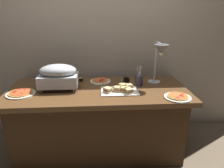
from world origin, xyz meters
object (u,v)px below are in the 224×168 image
pizza_plate_center (21,93)px  pizza_plate_raised_stand (100,81)px  chafing_dish (58,75)px  sauce_cup_near (80,79)px  pizza_plate_front (178,97)px  sandwich_platter (121,90)px  sauce_cup_far (126,80)px  heat_lamp (160,54)px  utensil_holder (139,80)px

pizza_plate_center → pizza_plate_raised_stand: bearing=22.7°
chafing_dish → pizza_plate_center: chafing_dish is taller
chafing_dish → sauce_cup_near: size_ratio=5.69×
pizza_plate_front → sandwich_platter: (-0.53, 0.20, 0.01)m
pizza_plate_front → sauce_cup_near: size_ratio=3.65×
pizza_plate_center → sauce_cup_far: size_ratio=4.08×
chafing_dish → sauce_cup_far: bearing=15.2°
pizza_plate_center → sauce_cup_near: size_ratio=4.04×
sandwich_platter → sauce_cup_near: size_ratio=5.45×
chafing_dish → sauce_cup_far: (0.74, 0.20, -0.13)m
sandwich_platter → pizza_plate_front: bearing=-20.4°
heat_lamp → sauce_cup_far: heat_lamp is taller
pizza_plate_center → utensil_holder: bearing=8.5°
sauce_cup_far → heat_lamp: bearing=-30.8°
chafing_dish → heat_lamp: bearing=0.5°
sauce_cup_near → pizza_plate_center: bearing=-145.8°
chafing_dish → sauce_cup_near: (0.20, 0.26, -0.13)m
sandwich_platter → sauce_cup_near: bearing=139.7°
heat_lamp → sandwich_platter: 0.56m
chafing_dish → pizza_plate_center: 0.41m
pizza_plate_center → sandwich_platter: size_ratio=0.74×
pizza_plate_raised_stand → utensil_holder: size_ratio=1.06×
sauce_cup_near → pizza_plate_front: bearing=-30.5°
heat_lamp → sauce_cup_near: bearing=164.0°
pizza_plate_raised_stand → sauce_cup_near: bearing=169.0°
pizza_plate_front → utensil_holder: utensil_holder is taller
pizza_plate_front → sandwich_platter: 0.56m
pizza_plate_front → pizza_plate_center: size_ratio=0.90×
chafing_dish → pizza_plate_center: size_ratio=1.41×
sandwich_platter → sauce_cup_far: 0.33m
sauce_cup_near → utensil_holder: bearing=-16.6°
sauce_cup_far → utensil_holder: bearing=-49.5°
heat_lamp → sauce_cup_near: (-0.86, 0.25, -0.35)m
chafing_dish → utensil_holder: 0.87m
pizza_plate_raised_stand → sandwich_platter: size_ratio=0.63×
sauce_cup_far → chafing_dish: bearing=-164.8°
pizza_plate_raised_stand → sauce_cup_far: bearing=-1.8°
pizza_plate_raised_stand → utensil_holder: 0.45m
pizza_plate_center → utensil_holder: 1.24m
chafing_dish → sauce_cup_near: bearing=52.5°
chafing_dish → sauce_cup_far: chafing_dish is taller
sandwich_platter → sauce_cup_near: 0.58m
heat_lamp → sauce_cup_far: (-0.32, 0.19, -0.34)m
sauce_cup_far → sandwich_platter: bearing=-107.6°
pizza_plate_raised_stand → utensil_holder: (0.43, -0.15, 0.05)m
sandwich_platter → sauce_cup_far: (0.10, 0.32, 0.00)m
sauce_cup_near → utensil_holder: utensil_holder is taller
chafing_dish → pizza_plate_front: bearing=-15.0°
pizza_plate_front → sauce_cup_near: sauce_cup_near is taller
pizza_plate_front → sauce_cup_far: size_ratio=3.68×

